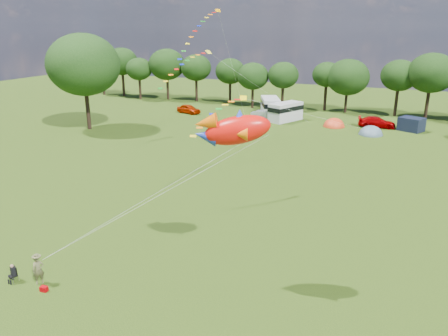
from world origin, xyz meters
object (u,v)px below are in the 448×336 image
at_px(tent_greyblue, 371,134).
at_px(camp_chair, 13,271).
at_px(big_tree, 83,65).
at_px(fish_kite, 232,130).
at_px(car_a, 189,109).
at_px(tent_orange, 334,126).
at_px(kite_flyer, 38,270).
at_px(car_b, 264,115).
at_px(campervan_b, 270,106).
at_px(car_c, 377,122).
at_px(campervan_c, 286,111).

xyz_separation_m(tent_greyblue, camp_chair, (-15.02, -45.83, 0.65)).
bearing_deg(tent_greyblue, big_tree, -161.35).
relative_size(camp_chair, fish_kite, 0.26).
bearing_deg(fish_kite, car_a, 102.36).
xyz_separation_m(tent_orange, kite_flyer, (-8.00, -48.44, 0.84)).
bearing_deg(car_b, campervan_b, -7.90).
xyz_separation_m(big_tree, campervan_b, (20.98, 19.17, -7.39)).
height_order(car_c, campervan_b, campervan_b).
distance_m(big_tree, tent_greyblue, 40.58).
bearing_deg(tent_greyblue, fish_kite, -95.07).
relative_size(tent_greyblue, camp_chair, 3.17).
bearing_deg(camp_chair, car_a, 130.67).
bearing_deg(car_b, kite_flyer, -178.38).
xyz_separation_m(car_a, kite_flyer, (16.35, -48.70, 0.11)).
relative_size(car_a, camp_chair, 3.97).
height_order(campervan_b, tent_orange, campervan_b).
distance_m(kite_flyer, camp_chair, 1.58).
xyz_separation_m(car_a, car_c, (30.15, 1.64, 0.01)).
distance_m(big_tree, fish_kite, 43.88).
relative_size(campervan_c, tent_greyblue, 1.75).
bearing_deg(campervan_b, tent_orange, -131.80).
bearing_deg(tent_greyblue, car_b, 166.42).
bearing_deg(big_tree, car_a, 64.54).
distance_m(tent_orange, tent_greyblue, 6.32).
bearing_deg(tent_orange, car_c, 18.14).
bearing_deg(camp_chair, fish_kite, 48.75).
height_order(campervan_c, fish_kite, fish_kite).
height_order(tent_orange, kite_flyer, kite_flyer).
bearing_deg(tent_orange, campervan_b, 162.60).
bearing_deg(tent_greyblue, tent_orange, 150.91).
bearing_deg(kite_flyer, car_c, 22.79).
relative_size(campervan_b, tent_orange, 1.93).
relative_size(big_tree, car_b, 3.45).
distance_m(campervan_b, fish_kite, 49.33).
height_order(car_b, car_c, car_c).
height_order(car_c, camp_chair, car_c).
bearing_deg(car_a, fish_kite, -133.18).
bearing_deg(car_c, campervan_c, 88.60).
distance_m(campervan_b, kite_flyer, 51.98).
distance_m(car_a, campervan_c, 16.69).
relative_size(campervan_c, camp_chair, 5.55).
relative_size(big_tree, campervan_c, 2.12).
bearing_deg(tent_greyblue, kite_flyer, -106.60).
distance_m(car_b, campervan_c, 3.64).
height_order(campervan_b, camp_chair, campervan_b).
relative_size(car_b, camp_chair, 3.42).
bearing_deg(big_tree, fish_kite, -39.42).
bearing_deg(campervan_b, tent_greyblue, -135.94).
relative_size(campervan_c, fish_kite, 1.42).
relative_size(car_a, campervan_b, 0.67).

